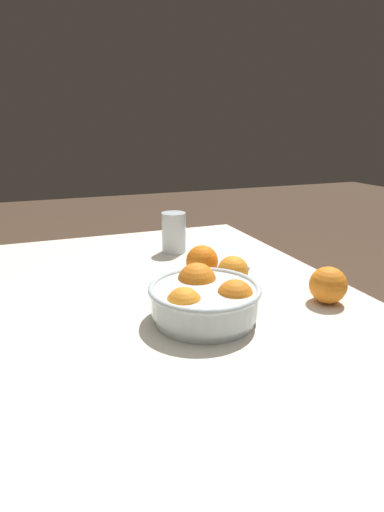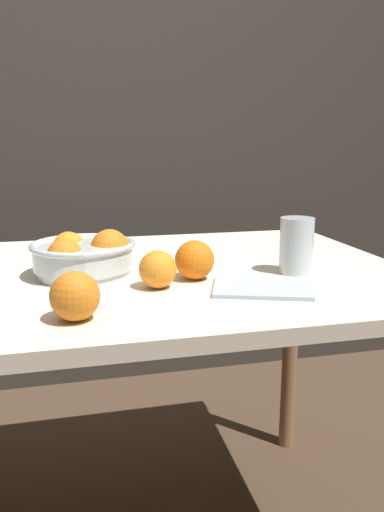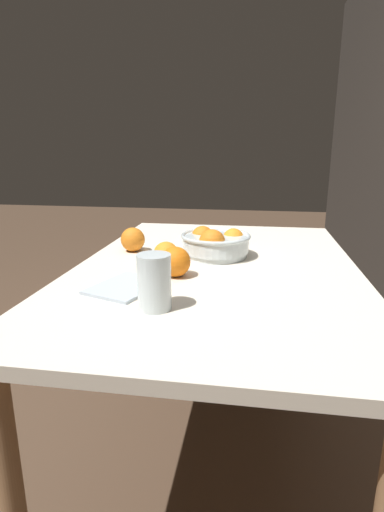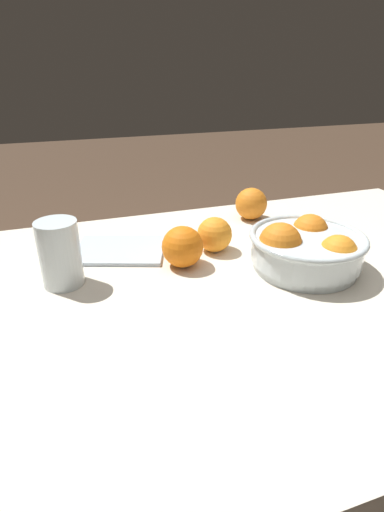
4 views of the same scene
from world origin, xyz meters
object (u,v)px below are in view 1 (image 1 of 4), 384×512
object	(u,v)px
orange_loose_front	(233,271)
orange_loose_aside	(202,261)
juice_glass	(174,234)
fruit_bowl	(205,299)
orange_loose_near_bowl	(328,285)

from	to	relation	value
orange_loose_front	orange_loose_aside	distance (m)	0.10
juice_glass	orange_loose_front	bearing A→B (deg)	-171.91
juice_glass	orange_loose_aside	xyz separation A→B (m)	(-0.23, 0.00, -0.02)
juice_glass	orange_loose_front	xyz separation A→B (m)	(-0.31, -0.04, -0.02)
fruit_bowl	juice_glass	size ratio (longest dim) A/B	1.83
juice_glass	orange_loose_aside	bearing A→B (deg)	179.86
orange_loose_front	orange_loose_aside	bearing A→B (deg)	27.90
orange_loose_aside	fruit_bowl	bearing A→B (deg)	158.97
juice_glass	orange_loose_front	size ratio (longest dim) A/B	1.63
orange_loose_near_bowl	orange_loose_aside	distance (m)	0.31
orange_loose_near_bowl	orange_loose_aside	bearing A→B (deg)	38.57
fruit_bowl	juice_glass	distance (m)	0.46
fruit_bowl	orange_loose_near_bowl	size ratio (longest dim) A/B	2.76
orange_loose_near_bowl	juice_glass	bearing A→B (deg)	22.36
orange_loose_front	orange_loose_aside	size ratio (longest dim) A/B	0.91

